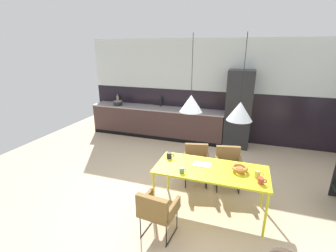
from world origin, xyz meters
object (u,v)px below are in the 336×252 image
at_px(mug_tall_blue, 261,181).
at_px(mug_glass_clear, 169,155).
at_px(armchair_far_side, 196,159).
at_px(mug_wide_latte, 182,170).
at_px(pendant_lamp_over_table_far, 240,111).
at_px(armchair_head_of_table, 228,162).
at_px(pendant_lamp_over_table_near, 191,103).
at_px(open_book, 202,164).
at_px(bottle_vinegar_dark, 118,99).
at_px(armchair_corner_seat, 157,208).
at_px(refrigerator_column, 238,109).
at_px(mug_white_ceramic, 258,174).
at_px(dining_table, 211,171).
at_px(bottle_spice_small, 161,102).
at_px(fruit_bowl, 240,168).
at_px(cooking_pot, 118,103).

bearing_deg(mug_tall_blue, mug_glass_clear, 166.57).
distance_m(armchair_far_side, mug_wide_latte, 1.10).
distance_m(mug_glass_clear, pendant_lamp_over_table_far, 1.44).
height_order(armchair_head_of_table, pendant_lamp_over_table_near, pendant_lamp_over_table_near).
distance_m(open_book, bottle_vinegar_dark, 4.54).
distance_m(armchair_corner_seat, pendant_lamp_over_table_far, 1.78).
relative_size(mug_tall_blue, mug_glass_clear, 0.92).
height_order(refrigerator_column, pendant_lamp_over_table_far, pendant_lamp_over_table_far).
xyz_separation_m(mug_white_ceramic, mug_wide_latte, (-1.09, -0.22, -0.01)).
height_order(armchair_far_side, pendant_lamp_over_table_near, pendant_lamp_over_table_near).
bearing_deg(pendant_lamp_over_table_far, bottle_vinegar_dark, 140.47).
xyz_separation_m(dining_table, bottle_spice_small, (-2.01, 3.16, 0.31)).
bearing_deg(pendant_lamp_over_table_near, mug_tall_blue, -10.22).
xyz_separation_m(bottle_vinegar_dark, pendant_lamp_over_table_near, (3.13, -3.17, 0.79)).
bearing_deg(armchair_corner_seat, mug_white_ceramic, 37.22).
distance_m(bottle_spice_small, pendant_lamp_over_table_far, 4.00).
xyz_separation_m(armchair_head_of_table, mug_wide_latte, (-0.62, -1.10, 0.29)).
height_order(armchair_corner_seat, fruit_bowl, fruit_bowl).
relative_size(mug_glass_clear, cooking_pot, 0.48).
distance_m(mug_glass_clear, cooking_pot, 3.74).
distance_m(mug_wide_latte, bottle_spice_small, 3.79).
relative_size(mug_tall_blue, bottle_vinegar_dark, 0.46).
height_order(mug_wide_latte, pendant_lamp_over_table_far, pendant_lamp_over_table_far).
xyz_separation_m(mug_tall_blue, mug_glass_clear, (-1.48, 0.35, 0.01)).
distance_m(refrigerator_column, pendant_lamp_over_table_near, 3.12).
xyz_separation_m(mug_white_ceramic, pendant_lamp_over_table_far, (-0.34, 0.05, 0.92)).
relative_size(dining_table, pendant_lamp_over_table_near, 1.59).
height_order(open_book, pendant_lamp_over_table_near, pendant_lamp_over_table_near).
relative_size(mug_glass_clear, pendant_lamp_over_table_near, 0.12).
relative_size(mug_tall_blue, pendant_lamp_over_table_near, 0.11).
relative_size(armchair_far_side, bottle_spice_small, 2.40).
relative_size(bottle_spice_small, pendant_lamp_over_table_near, 0.29).
bearing_deg(bottle_vinegar_dark, refrigerator_column, -3.13).
distance_m(mug_glass_clear, pendant_lamp_over_table_near, 1.07).
relative_size(refrigerator_column, pendant_lamp_over_table_far, 1.74).
xyz_separation_m(armchair_corner_seat, armchair_head_of_table, (0.82, 1.67, 0.03)).
xyz_separation_m(armchair_far_side, mug_tall_blue, (1.13, -0.99, 0.30)).
xyz_separation_m(armchair_head_of_table, bottle_spice_small, (-2.23, 2.32, 0.51)).
height_order(mug_tall_blue, bottle_vinegar_dark, bottle_vinegar_dark).
height_order(open_book, mug_tall_blue, mug_tall_blue).
height_order(mug_tall_blue, cooking_pot, cooking_pot).
distance_m(armchair_corner_seat, mug_glass_clear, 1.06).
bearing_deg(mug_tall_blue, mug_white_ceramic, 105.48).
distance_m(armchair_head_of_table, bottle_vinegar_dark, 4.40).
relative_size(refrigerator_column, armchair_head_of_table, 2.63).
distance_m(armchair_corner_seat, bottle_spice_small, 4.27).
distance_m(refrigerator_column, armchair_head_of_table, 2.19).
bearing_deg(cooking_pot, armchair_far_side, -35.50).
distance_m(mug_wide_latte, bottle_vinegar_dark, 4.61).
bearing_deg(refrigerator_column, armchair_far_side, -106.71).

